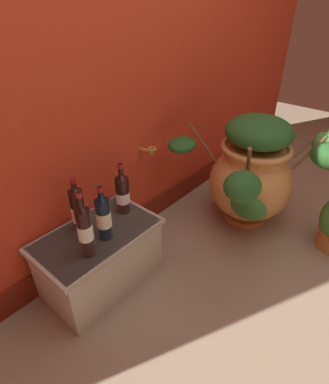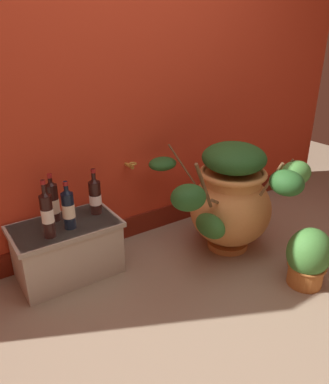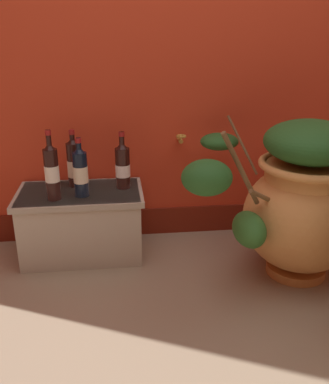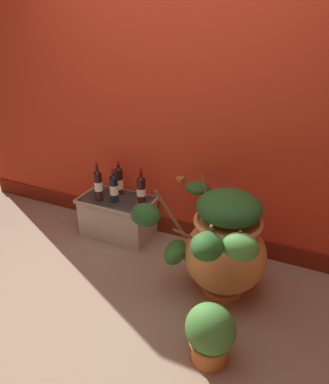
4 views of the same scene
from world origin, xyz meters
name	(u,v)px [view 1 (image 1 of 4)]	position (x,y,z in m)	size (l,w,h in m)	color
ground_plane	(286,312)	(0.00, 0.00, 0.00)	(7.00, 7.00, 0.00)	gray
back_wall	(112,22)	(0.00, 1.20, 1.29)	(4.40, 0.33, 2.60)	red
terracotta_urn	(254,172)	(0.57, 0.55, 0.40)	(0.91, 0.97, 0.78)	#D68E4C
stone_ledge	(100,256)	(-0.49, 0.90, 0.20)	(0.66, 0.39, 0.36)	beige
wine_bottle_left	(123,192)	(-0.26, 0.93, 0.49)	(0.08, 0.08, 0.31)	black
wine_bottle_middle	(103,216)	(-0.47, 0.84, 0.50)	(0.07, 0.07, 0.30)	black
wine_bottle_right	(85,229)	(-0.61, 0.80, 0.51)	(0.07, 0.07, 0.35)	black
wine_bottle_back	(78,208)	(-0.51, 0.99, 0.50)	(0.07, 0.07, 0.31)	black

